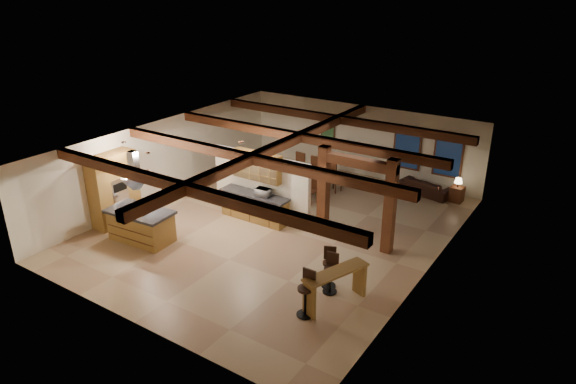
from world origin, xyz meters
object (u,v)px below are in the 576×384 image
Objects in this scene: dining_table at (307,185)px; bar_counter at (336,282)px; kitchen_island at (141,225)px; sofa at (426,187)px.

bar_counter is (4.41, -5.85, 0.35)m from dining_table.
sofa is at bearing 54.32° from kitchen_island.
kitchen_island reaches higher than dining_table.
sofa is (3.83, 2.31, -0.01)m from dining_table.
dining_table is at bearing 70.02° from kitchen_island.
kitchen_island is 1.14× the size of bar_counter.
kitchen_island is at bearing -177.55° from bar_counter.
bar_counter reaches higher than dining_table.
sofa is at bearing 94.00° from bar_counter.
kitchen_island is 6.64m from bar_counter.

